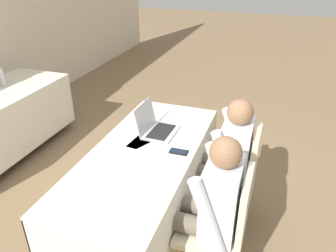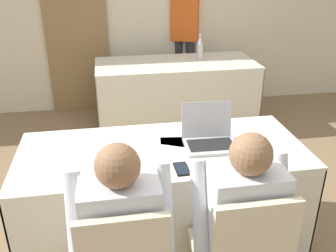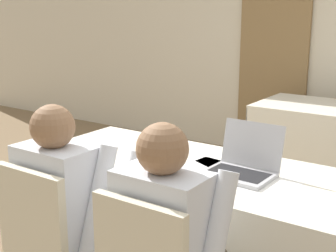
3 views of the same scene
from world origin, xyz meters
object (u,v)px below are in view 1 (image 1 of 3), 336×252
laptop (156,127)px  cell_phone (179,152)px  water_bottle (1,75)px  chair_near_left (223,224)px  chair_near_right (236,174)px  person_white_shirt (226,156)px  person_checkered_shirt (209,203)px

laptop → cell_phone: bearing=-129.3°
laptop → water_bottle: bearing=79.3°
laptop → chair_near_left: laptop is taller
laptop → water_bottle: water_bottle is taller
water_bottle → chair_near_right: 2.83m
chair_near_right → person_white_shirt: size_ratio=0.77×
cell_phone → chair_near_left: (-0.36, -0.43, -0.27)m
cell_phone → chair_near_left: 0.62m
chair_near_right → person_checkered_shirt: bearing=-9.8°
chair_near_right → laptop: bearing=-90.7°
person_checkered_shirt → person_white_shirt: 0.59m
water_bottle → chair_near_left: bearing=-111.0°
laptop → chair_near_right: size_ratio=0.38×
cell_phone → person_white_shirt: bearing=-56.2°
person_white_shirt → person_checkered_shirt: bearing=0.0°
water_bottle → chair_near_left: (-1.06, -2.76, -0.39)m
chair_near_left → chair_near_right: 0.59m
person_white_shirt → laptop: bearing=-90.8°
cell_phone → water_bottle: (0.69, 2.33, 0.12)m
cell_phone → chair_near_right: 0.56m
cell_phone → person_checkered_shirt: 0.50m
chair_near_left → chair_near_right: same height
chair_near_right → person_checkered_shirt: size_ratio=0.77×
laptop → person_checkered_shirt: 0.86m
laptop → person_checkered_shirt: (-0.60, -0.60, -0.15)m
chair_near_left → chair_near_right: bearing=-180.0°
laptop → chair_near_left: (-0.60, -0.70, -0.31)m
chair_near_left → person_checkered_shirt: (0.00, 0.10, 0.16)m
water_bottle → person_checkered_shirt: person_checkered_shirt is taller
water_bottle → person_white_shirt: person_white_shirt is taller
laptop → chair_near_right: laptop is taller
laptop → person_checkered_shirt: person_checkered_shirt is taller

